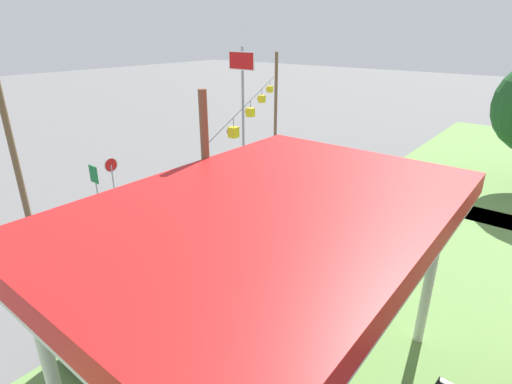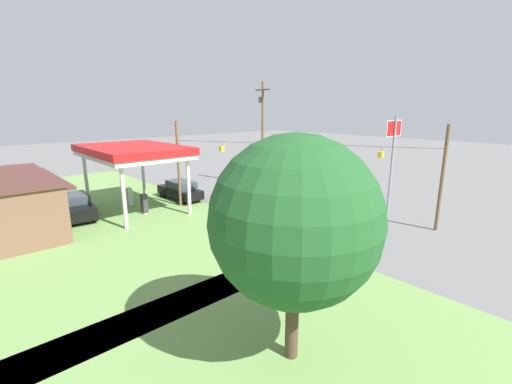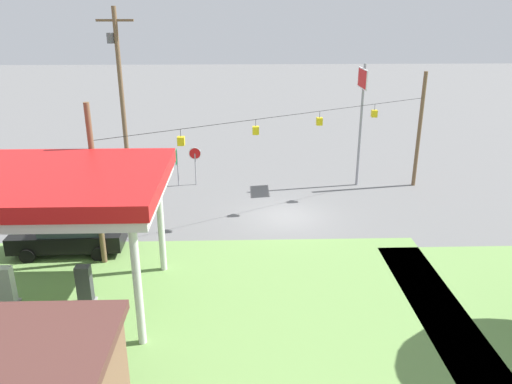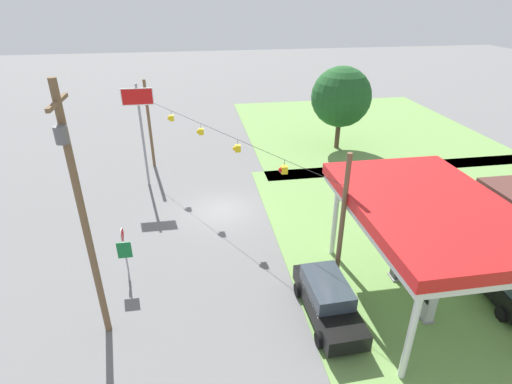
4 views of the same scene
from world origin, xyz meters
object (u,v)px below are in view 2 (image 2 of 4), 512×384
Objects in this scene: gas_station_canopy at (132,152)px; utility_pole_main at (263,129)px; route_sign at (281,175)px; stop_sign_overhead at (393,146)px; fuel_pump_near at (144,204)px; car_at_pumps_front at (180,190)px; fuel_pump_far at (129,198)px; tree_west_verge at (295,221)px; car_at_pumps_rear at (77,206)px; gas_station_store at (7,204)px; stop_sign_roadside at (290,175)px.

gas_station_canopy is 0.88× the size of utility_pole_main.
utility_pole_main is (3.26, -0.55, 4.38)m from route_sign.
gas_station_canopy is 20.20m from stop_sign_overhead.
route_sign is at bearing -98.23° from fuel_pump_near.
stop_sign_overhead is 0.70× the size of utility_pole_main.
utility_pole_main is at bearing -95.55° from car_at_pumps_front.
gas_station_canopy is at bearing 89.22° from utility_pole_main.
route_sign is at bearing -109.92° from fuel_pump_far.
tree_west_verge is at bearing 138.83° from utility_pole_main.
car_at_pumps_rear is 0.63× the size of stop_sign_overhead.
gas_station_canopy is 20.69m from tree_west_verge.
gas_station_store is at bearing 94.85° from fuel_pump_far.
utility_pole_main is at bearing -90.78° from gas_station_canopy.
gas_station_store is 1.44× the size of tree_west_verge.
gas_station_store is 6.71× the size of fuel_pump_far.
utility_pole_main is at bearing -84.79° from fuel_pump_near.
stop_sign_overhead is at bearing 52.97° from car_at_pumps_rear.
gas_station_canopy is 4.32m from fuel_pump_far.
tree_west_verge reaches higher than fuel_pump_far.
fuel_pump_far is at bearing -113.70° from stop_sign_roadside.
fuel_pump_far is 0.15× the size of utility_pole_main.
stop_sign_overhead reaches higher than route_sign.
fuel_pump_far is 0.33× the size of car_at_pumps_rear.
stop_sign_roadside is at bearing -168.63° from route_sign.
stop_sign_overhead is (-15.00, -13.51, 0.67)m from gas_station_canopy.
stop_sign_roadside is at bearing -47.69° from tree_west_verge.
fuel_pump_far is 0.31× the size of car_at_pumps_front.
stop_sign_roadside is at bearing -103.40° from gas_station_store.
stop_sign_roadside is (-5.36, -18.24, 0.83)m from car_at_pumps_rear.
fuel_pump_far is 0.21× the size of stop_sign_overhead.
stop_sign_overhead is (-15.75, -17.88, 4.52)m from car_at_pumps_rear.
tree_west_verge is at bearing 6.75° from car_at_pumps_rear.
car_at_pumps_front is (1.94, -4.38, 0.16)m from fuel_pump_near.
car_at_pumps_front is 11.09m from utility_pole_main.
fuel_pump_near is at bearing -179.94° from gas_station_canopy.
stop_sign_overhead reaches higher than gas_station_canopy.
route_sign reaches higher than fuel_pump_far.
route_sign is (-3.91, -9.25, 0.78)m from car_at_pumps_front.
utility_pole_main is at bearing -92.38° from gas_station_store.
gas_station_canopy is at bearing 179.94° from fuel_pump_far.
stop_sign_overhead is at bearing -137.99° from gas_station_canopy.
fuel_pump_near is at bearing -10.45° from tree_west_verge.
car_at_pumps_rear is at bearing 80.22° from gas_station_canopy.
gas_station_canopy is at bearing -9.70° from tree_west_verge.
fuel_pump_near is 2.97m from fuel_pump_far.
car_at_pumps_front is 2.07× the size of stop_sign_roadside.
stop_sign_overhead is at bearing 177.40° from utility_pole_main.
car_at_pumps_front is at bearing -66.10° from fuel_pump_near.
stop_sign_overhead is at bearing -125.46° from gas_station_store.
car_at_pumps_rear is (0.75, 4.37, -3.85)m from gas_station_canopy.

